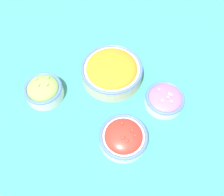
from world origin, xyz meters
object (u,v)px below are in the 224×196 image
object	(u,v)px
bowl_carrots	(112,71)
bowl_red_onion	(165,99)
bowl_cherry_tomatoes	(124,137)
bowl_lettuce	(44,90)

from	to	relation	value
bowl_carrots	bowl_red_onion	distance (m)	0.22
bowl_cherry_tomatoes	bowl_red_onion	xyz separation A→B (m)	(0.19, 0.06, -0.00)
bowl_cherry_tomatoes	bowl_red_onion	size ratio (longest dim) A/B	1.15
bowl_carrots	bowl_cherry_tomatoes	bearing A→B (deg)	-106.95
bowl_cherry_tomatoes	bowl_carrots	size ratio (longest dim) A/B	0.70
bowl_cherry_tomatoes	bowl_lettuce	size ratio (longest dim) A/B	1.17
bowl_carrots	bowl_red_onion	size ratio (longest dim) A/B	1.66
bowl_cherry_tomatoes	bowl_lettuce	xyz separation A→B (m)	(-0.18, 0.28, 0.01)
bowl_cherry_tomatoes	bowl_red_onion	world-z (taller)	bowl_cherry_tomatoes
bowl_lettuce	bowl_cherry_tomatoes	bearing A→B (deg)	-57.36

